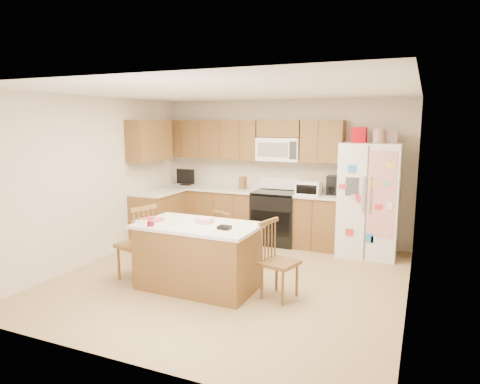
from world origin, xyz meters
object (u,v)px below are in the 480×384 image
at_px(windsor_chair_left, 137,244).
at_px(windsor_chair_back, 228,242).
at_px(stove, 276,216).
at_px(refrigerator, 369,198).
at_px(island, 198,256).
at_px(windsor_chair_right, 278,262).

relative_size(windsor_chair_left, windsor_chair_back, 1.16).
distance_m(stove, refrigerator, 1.63).
height_order(island, windsor_chair_back, island).
bearing_deg(refrigerator, stove, 177.70).
distance_m(stove, island, 2.39).
xyz_separation_m(windsor_chair_left, windsor_chair_right, (1.94, 0.16, -0.04)).
distance_m(refrigerator, island, 2.99).
bearing_deg(windsor_chair_back, windsor_chair_right, -33.13).
relative_size(refrigerator, island, 1.27).
bearing_deg(windsor_chair_back, refrigerator, 42.44).
xyz_separation_m(stove, windsor_chair_left, (-1.16, -2.43, 0.01)).
bearing_deg(island, windsor_chair_left, -176.54).
bearing_deg(island, refrigerator, 51.81).
bearing_deg(stove, windsor_chair_right, -70.86).
bearing_deg(stove, windsor_chair_back, -95.66).
xyz_separation_m(stove, island, (-0.25, -2.38, -0.05)).
height_order(stove, refrigerator, refrigerator).
distance_m(island, windsor_chair_left, 0.91).
height_order(stove, island, stove).
relative_size(island, windsor_chair_left, 1.57).
xyz_separation_m(island, windsor_chair_left, (-0.91, -0.05, 0.06)).
height_order(stove, windsor_chair_left, stove).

